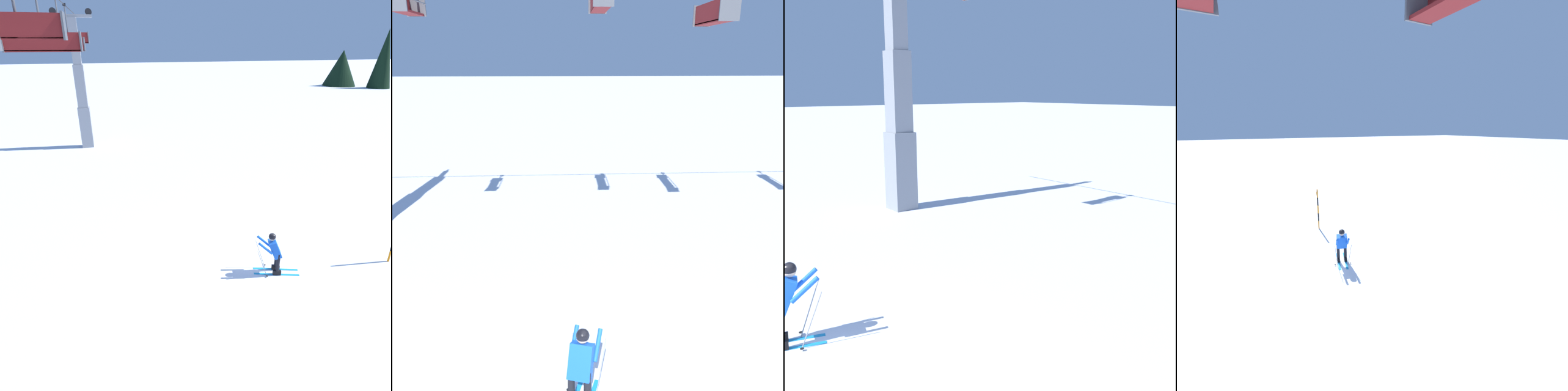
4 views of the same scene
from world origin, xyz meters
TOP-DOWN VIEW (x-y plane):
  - ground_plane at (0.00, 0.00)m, footprint 260.00×260.00m
  - skier_carving_main at (-1.08, 0.26)m, footprint 0.98×1.64m
  - lift_tower_far at (16.87, 7.19)m, footprint 0.84×2.71m
  - chairlift_seat_second at (-0.28, 7.19)m, footprint 0.61×2.13m
  - chairlift_seat_middle at (3.10, 7.19)m, footprint 0.61×2.45m
  - chairlift_seat_fourth at (8.62, 7.19)m, footprint 0.61×2.11m
  - chairlift_seat_farthest at (12.72, 7.19)m, footprint 0.61×2.26m

SIDE VIEW (x-z plane):
  - ground_plane at x=0.00m, z-range 0.00..0.00m
  - skier_carving_main at x=-1.08m, z-range 0.06..1.75m
  - lift_tower_far at x=16.87m, z-range -0.83..8.64m
  - chairlift_seat_fourth at x=8.62m, z-range 6.15..8.52m
  - chairlift_seat_middle at x=3.10m, z-range 6.29..8.56m
  - chairlift_seat_farthest at x=12.72m, z-range 6.60..8.65m
  - chairlift_seat_second at x=-0.28m, z-range 6.81..8.72m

